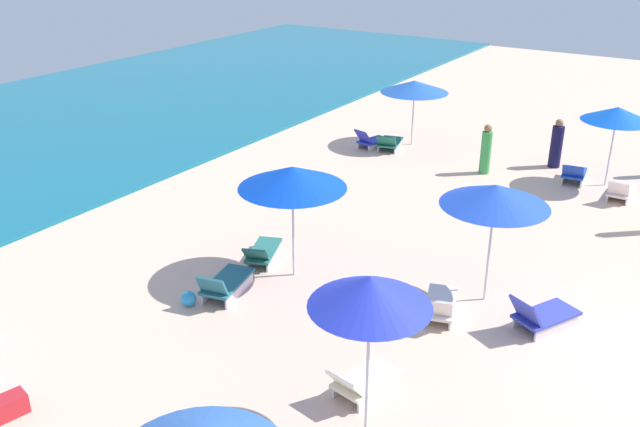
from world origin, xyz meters
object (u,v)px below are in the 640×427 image
umbrella_6 (495,195)px  lounge_chair_6_0 (440,305)px  cooler_box_2 (9,406)px  lounge_chair_5_0 (621,191)px  lounge_chair_3_1 (225,284)px  lounge_chair_5_1 (574,174)px  lounge_chair_2_0 (362,381)px  lounge_chair_3_0 (262,252)px  lounge_chair_4_1 (371,141)px  umbrella_3 (292,177)px  beachgoer_0 (556,145)px  beach_ball_0 (189,299)px  cooler_box_1 (287,191)px  umbrella_4 (415,86)px  umbrella_2 (370,292)px  umbrella_5 (617,114)px  lounge_chair_6_1 (542,316)px  lounge_chair_4_0 (389,143)px  beachgoer_1 (486,150)px

umbrella_6 → lounge_chair_6_0: 2.43m
cooler_box_2 → lounge_chair_5_0: bearing=-9.2°
lounge_chair_3_1 → lounge_chair_5_0: (10.22, -5.87, -0.04)m
lounge_chair_5_1 → lounge_chair_6_0: bearing=81.0°
lounge_chair_2_0 → cooler_box_2: 5.71m
cooler_box_2 → lounge_chair_3_0: bearing=12.1°
lounge_chair_4_1 → umbrella_3: bearing=123.9°
beachgoer_0 → beach_ball_0: size_ratio=4.89×
lounge_chair_5_0 → cooler_box_1: lounge_chair_5_0 is taller
lounge_chair_3_1 → beach_ball_0: 0.82m
umbrella_3 → lounge_chair_5_0: 10.33m
umbrella_4 → lounge_chair_6_0: 11.41m
umbrella_2 → umbrella_5: bearing=-3.2°
lounge_chair_6_1 → cooler_box_1: size_ratio=2.98×
lounge_chair_2_0 → lounge_chair_4_1: size_ratio=1.01×
lounge_chair_3_1 → lounge_chair_4_0: 10.78m
umbrella_3 → umbrella_2: bearing=-132.8°
lounge_chair_2_0 → beach_ball_0: 4.43m
lounge_chair_2_0 → beach_ball_0: size_ratio=4.32×
beachgoer_1 → lounge_chair_4_0: bearing=87.7°
lounge_chair_3_1 → umbrella_6: bearing=-161.5°
lounge_chair_3_1 → cooler_box_1: lounge_chair_3_1 is taller
lounge_chair_3_1 → beachgoer_1: bearing=-113.2°
umbrella_2 → umbrella_5: 13.19m
lounge_chair_5_0 → lounge_chair_6_1: 7.86m
beachgoer_1 → umbrella_2: bearing=-162.2°
lounge_chair_3_0 → umbrella_3: bearing=150.7°
beachgoer_1 → beach_ball_0: (-10.88, 2.24, -0.58)m
umbrella_2 → beach_ball_0: umbrella_2 is taller
beach_ball_0 → lounge_chair_2_0: bearing=-96.9°
lounge_chair_6_0 → lounge_chair_2_0: bearing=70.5°
lounge_chair_3_0 → umbrella_5: umbrella_5 is taller
beachgoer_0 → beachgoer_1: size_ratio=1.00×
lounge_chair_4_1 → umbrella_5: size_ratio=0.57×
umbrella_3 → cooler_box_1: umbrella_3 is taller
lounge_chair_3_1 → umbrella_4: 11.79m
umbrella_5 → lounge_chair_3_1: bearing=154.6°
umbrella_4 → lounge_chair_6_0: umbrella_4 is taller
lounge_chair_4_0 → beachgoer_1: bearing=157.1°
lounge_chair_4_0 → lounge_chair_5_1: lounge_chair_5_1 is taller
lounge_chair_3_0 → lounge_chair_6_0: size_ratio=1.01×
beachgoer_0 → lounge_chair_6_1: bearing=119.0°
lounge_chair_3_0 → umbrella_5: 11.15m
umbrella_2 → lounge_chair_6_0: (3.75, 0.42, -2.25)m
umbrella_3 → lounge_chair_6_1: umbrella_3 is taller
lounge_chair_4_0 → umbrella_6: bearing=113.8°
umbrella_2 → lounge_chair_6_1: bearing=-17.9°
umbrella_6 → lounge_chair_6_0: (-1.10, 0.52, -2.10)m
umbrella_6 → beach_ball_0: umbrella_6 is taller
umbrella_2 → lounge_chair_5_0: size_ratio=2.01×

